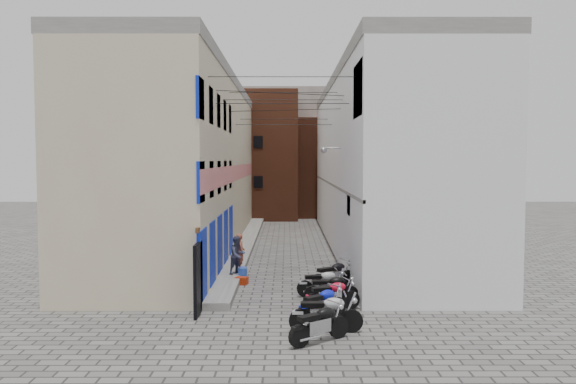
{
  "coord_description": "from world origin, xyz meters",
  "views": [
    {
      "loc": [
        0.17,
        -17.15,
        4.71
      ],
      "look_at": [
        0.22,
        12.14,
        3.0
      ],
      "focal_mm": 35.0,
      "sensor_mm": 36.0,
      "label": 1
    }
  ],
  "objects_px": {
    "motorcycle_b": "(326,311)",
    "person_b": "(238,255)",
    "motorcycle_e": "(331,287)",
    "water_jug_far": "(243,273)",
    "motorcycle_d": "(332,294)",
    "water_jug_near": "(242,275)",
    "motorcycle_a": "(320,322)",
    "motorcycle_g": "(334,273)",
    "red_crate": "(242,281)",
    "motorcycle_c": "(322,302)",
    "motorcycle_f": "(323,281)",
    "person_a": "(240,252)"
  },
  "relations": [
    {
      "from": "person_a",
      "to": "red_crate",
      "type": "relative_size",
      "value": 3.39
    },
    {
      "from": "motorcycle_g",
      "to": "motorcycle_d",
      "type": "bearing_deg",
      "value": -39.05
    },
    {
      "from": "person_a",
      "to": "water_jug_near",
      "type": "relative_size",
      "value": 2.83
    },
    {
      "from": "motorcycle_e",
      "to": "red_crate",
      "type": "distance_m",
      "value": 4.2
    },
    {
      "from": "motorcycle_d",
      "to": "water_jug_far",
      "type": "distance_m",
      "value": 5.48
    },
    {
      "from": "motorcycle_b",
      "to": "water_jug_near",
      "type": "xyz_separation_m",
      "value": [
        -2.78,
        6.37,
        -0.32
      ]
    },
    {
      "from": "motorcycle_c",
      "to": "water_jug_near",
      "type": "height_order",
      "value": "motorcycle_c"
    },
    {
      "from": "person_a",
      "to": "water_jug_far",
      "type": "bearing_deg",
      "value": -178.98
    },
    {
      "from": "motorcycle_d",
      "to": "motorcycle_f",
      "type": "bearing_deg",
      "value": 168.86
    },
    {
      "from": "motorcycle_f",
      "to": "water_jug_far",
      "type": "height_order",
      "value": "motorcycle_f"
    },
    {
      "from": "motorcycle_c",
      "to": "red_crate",
      "type": "xyz_separation_m",
      "value": [
        -2.74,
        4.69,
        -0.39
      ]
    },
    {
      "from": "motorcycle_c",
      "to": "motorcycle_f",
      "type": "xyz_separation_m",
      "value": [
        0.2,
        2.81,
        -0.01
      ]
    },
    {
      "from": "motorcycle_f",
      "to": "red_crate",
      "type": "bearing_deg",
      "value": -128.07
    },
    {
      "from": "motorcycle_b",
      "to": "motorcycle_a",
      "type": "bearing_deg",
      "value": -14.09
    },
    {
      "from": "motorcycle_c",
      "to": "motorcycle_d",
      "type": "height_order",
      "value": "motorcycle_d"
    },
    {
      "from": "motorcycle_c",
      "to": "red_crate",
      "type": "relative_size",
      "value": 4.16
    },
    {
      "from": "person_a",
      "to": "water_jug_near",
      "type": "distance_m",
      "value": 1.16
    },
    {
      "from": "motorcycle_b",
      "to": "person_a",
      "type": "height_order",
      "value": "person_a"
    },
    {
      "from": "motorcycle_g",
      "to": "red_crate",
      "type": "bearing_deg",
      "value": -135.04
    },
    {
      "from": "motorcycle_a",
      "to": "red_crate",
      "type": "xyz_separation_m",
      "value": [
        -2.55,
        6.75,
        -0.41
      ]
    },
    {
      "from": "motorcycle_a",
      "to": "motorcycle_e",
      "type": "distance_m",
      "value": 4.07
    },
    {
      "from": "motorcycle_c",
      "to": "motorcycle_f",
      "type": "distance_m",
      "value": 2.82
    },
    {
      "from": "motorcycle_b",
      "to": "motorcycle_d",
      "type": "bearing_deg",
      "value": 171.69
    },
    {
      "from": "motorcycle_f",
      "to": "water_jug_far",
      "type": "xyz_separation_m",
      "value": [
        -2.95,
        2.69,
        -0.27
      ]
    },
    {
      "from": "motorcycle_d",
      "to": "water_jug_near",
      "type": "relative_size",
      "value": 3.51
    },
    {
      "from": "motorcycle_f",
      "to": "water_jug_far",
      "type": "relative_size",
      "value": 3.64
    },
    {
      "from": "motorcycle_g",
      "to": "red_crate",
      "type": "xyz_separation_m",
      "value": [
        -3.41,
        0.72,
        -0.43
      ]
    },
    {
      "from": "person_a",
      "to": "person_b",
      "type": "xyz_separation_m",
      "value": [
        -0.05,
        -0.67,
        -0.01
      ]
    },
    {
      "from": "person_a",
      "to": "person_b",
      "type": "distance_m",
      "value": 0.67
    },
    {
      "from": "motorcycle_d",
      "to": "motorcycle_g",
      "type": "bearing_deg",
      "value": 157.73
    },
    {
      "from": "motorcycle_e",
      "to": "water_jug_far",
      "type": "bearing_deg",
      "value": -142.67
    },
    {
      "from": "motorcycle_b",
      "to": "person_a",
      "type": "relative_size",
      "value": 1.36
    },
    {
      "from": "motorcycle_g",
      "to": "motorcycle_e",
      "type": "bearing_deg",
      "value": -40.21
    },
    {
      "from": "motorcycle_g",
      "to": "person_b",
      "type": "distance_m",
      "value": 3.92
    },
    {
      "from": "motorcycle_g",
      "to": "water_jug_near",
      "type": "height_order",
      "value": "motorcycle_g"
    },
    {
      "from": "motorcycle_a",
      "to": "motorcycle_e",
      "type": "height_order",
      "value": "motorcycle_a"
    },
    {
      "from": "motorcycle_g",
      "to": "water_jug_far",
      "type": "relative_size",
      "value": 3.95
    },
    {
      "from": "water_jug_near",
      "to": "motorcycle_b",
      "type": "bearing_deg",
      "value": -66.45
    },
    {
      "from": "motorcycle_a",
      "to": "motorcycle_f",
      "type": "bearing_deg",
      "value": 139.38
    },
    {
      "from": "water_jug_near",
      "to": "red_crate",
      "type": "bearing_deg",
      "value": -89.37
    },
    {
      "from": "motorcycle_d",
      "to": "water_jug_near",
      "type": "bearing_deg",
      "value": -159.75
    },
    {
      "from": "motorcycle_a",
      "to": "motorcycle_d",
      "type": "xyz_separation_m",
      "value": [
        0.56,
        3.07,
        -0.01
      ]
    },
    {
      "from": "motorcycle_a",
      "to": "person_b",
      "type": "relative_size",
      "value": 1.28
    },
    {
      "from": "motorcycle_a",
      "to": "motorcycle_d",
      "type": "height_order",
      "value": "motorcycle_a"
    },
    {
      "from": "motorcycle_b",
      "to": "person_b",
      "type": "relative_size",
      "value": 1.37
    },
    {
      "from": "motorcycle_b",
      "to": "person_a",
      "type": "xyz_separation_m",
      "value": [
        -2.93,
        7.26,
        0.41
      ]
    },
    {
      "from": "motorcycle_f",
      "to": "water_jug_near",
      "type": "relative_size",
      "value": 3.4
    },
    {
      "from": "person_b",
      "to": "person_a",
      "type": "bearing_deg",
      "value": 38.41
    },
    {
      "from": "motorcycle_d",
      "to": "motorcycle_e",
      "type": "height_order",
      "value": "motorcycle_d"
    },
    {
      "from": "red_crate",
      "to": "motorcycle_e",
      "type": "bearing_deg",
      "value": -40.84
    }
  ]
}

